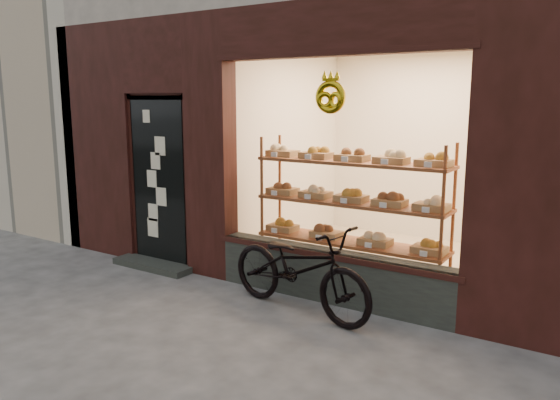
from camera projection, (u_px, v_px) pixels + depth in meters
The scene contains 3 objects.
ground at pixel (158, 370), 4.36m from camera, with size 90.00×90.00×0.00m, color #444444.
display_shelf at pixel (351, 213), 6.05m from camera, with size 2.20×0.45×1.70m.
bicycle at pixel (299, 268), 5.46m from camera, with size 0.61×1.76×0.93m, color black.
Camera 1 is at (3.02, -2.85, 2.14)m, focal length 35.00 mm.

